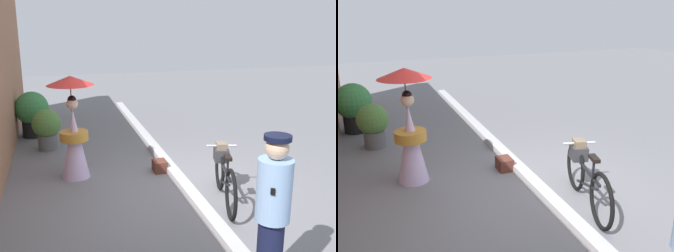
{
  "view_description": "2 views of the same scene",
  "coord_description": "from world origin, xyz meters",
  "views": [
    {
      "loc": [
        -5.74,
        1.95,
        2.74
      ],
      "look_at": [
        -0.13,
        0.37,
        1.18
      ],
      "focal_mm": 42.98,
      "sensor_mm": 36.0,
      "label": 1
    },
    {
      "loc": [
        -4.32,
        2.29,
        2.69
      ],
      "look_at": [
        0.48,
        0.39,
        0.98
      ],
      "focal_mm": 39.19,
      "sensor_mm": 36.0,
      "label": 2
    }
  ],
  "objects": [
    {
      "name": "potted_plant_by_door",
      "position": [
        2.97,
        2.19,
        0.5
      ],
      "size": [
        0.63,
        0.61,
        0.88
      ],
      "color": "#59595B",
      "rests_on": "ground_plane"
    },
    {
      "name": "person_officer",
      "position": [
        -2.58,
        -0.0,
        0.91
      ],
      "size": [
        0.34,
        0.34,
        1.7
      ],
      "color": "#141938",
      "rests_on": "ground_plane"
    },
    {
      "name": "bicycle_near_officer",
      "position": [
        -0.42,
        -0.45,
        0.44
      ],
      "size": [
        1.74,
        0.59,
        0.83
      ],
      "color": "black",
      "rests_on": "ground_plane"
    },
    {
      "name": "backpack_on_pavement",
      "position": [
        1.02,
        0.19,
        0.11
      ],
      "size": [
        0.3,
        0.24,
        0.21
      ],
      "color": "#592D23",
      "rests_on": "ground_plane"
    },
    {
      "name": "sidewalk_curb",
      "position": [
        0.0,
        0.0,
        0.06
      ],
      "size": [
        14.0,
        0.2,
        0.12
      ],
      "primitive_type": "cube",
      "color": "#B2B2B7",
      "rests_on": "ground_plane"
    },
    {
      "name": "potted_plant_small",
      "position": [
        4.12,
        2.52,
        0.61
      ],
      "size": [
        0.81,
        0.79,
        1.08
      ],
      "color": "black",
      "rests_on": "ground_plane"
    },
    {
      "name": "ground_plane",
      "position": [
        0.0,
        0.0,
        0.0
      ],
      "size": [
        30.0,
        30.0,
        0.0
      ],
      "primitive_type": "plane",
      "color": "slate"
    },
    {
      "name": "person_with_parasol",
      "position": [
        1.18,
        1.7,
        0.91
      ],
      "size": [
        0.81,
        0.81,
        1.81
      ],
      "color": "silver",
      "rests_on": "ground_plane"
    }
  ]
}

